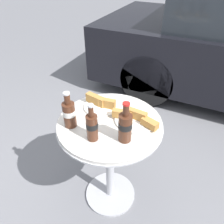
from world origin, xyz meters
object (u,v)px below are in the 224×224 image
(bistro_table, at_px, (110,144))
(cola_bottle_left, at_px, (125,126))
(lunch_plate_far, at_px, (101,104))
(lunch_plate_near, at_px, (136,118))
(cola_bottle_right, at_px, (69,113))
(cola_bottle_center, at_px, (92,126))

(bistro_table, bearing_deg, cola_bottle_left, -36.20)
(cola_bottle_left, distance_m, lunch_plate_far, 0.34)
(bistro_table, height_order, lunch_plate_near, lunch_plate_near)
(lunch_plate_near, distance_m, lunch_plate_far, 0.26)
(cola_bottle_right, relative_size, lunch_plate_near, 0.77)
(cola_bottle_left, relative_size, cola_bottle_center, 1.07)
(bistro_table, bearing_deg, lunch_plate_near, 27.00)
(cola_bottle_left, height_order, lunch_plate_near, cola_bottle_left)
(cola_bottle_left, xyz_separation_m, cola_bottle_center, (-0.16, -0.07, -0.01))
(bistro_table, height_order, cola_bottle_right, cola_bottle_right)
(cola_bottle_center, bearing_deg, cola_bottle_right, 166.36)
(cola_bottle_left, bearing_deg, lunch_plate_near, 90.53)
(cola_bottle_left, distance_m, cola_bottle_right, 0.33)
(cola_bottle_left, xyz_separation_m, lunch_plate_near, (-0.00, 0.17, -0.07))
(cola_bottle_right, height_order, lunch_plate_far, cola_bottle_right)
(cola_bottle_left, bearing_deg, cola_bottle_center, -156.83)
(cola_bottle_left, bearing_deg, bistro_table, 143.80)
(cola_bottle_center, xyz_separation_m, lunch_plate_far, (-0.10, 0.28, -0.07))
(bistro_table, xyz_separation_m, lunch_plate_far, (-0.12, 0.11, 0.22))
(cola_bottle_right, distance_m, lunch_plate_near, 0.39)
(bistro_table, bearing_deg, cola_bottle_center, -96.48)
(bistro_table, relative_size, lunch_plate_far, 3.30)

